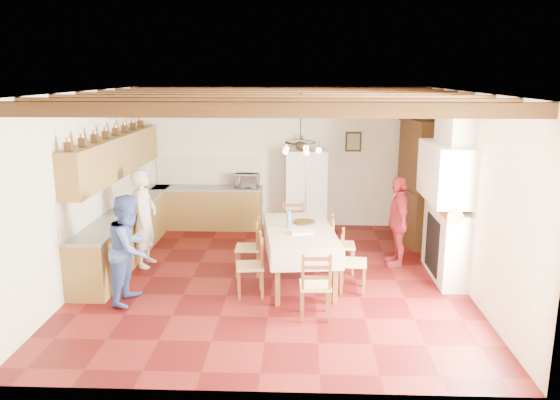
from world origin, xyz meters
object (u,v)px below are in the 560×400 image
object	(u,v)px
hutch	(420,182)
person_woman_blue	(130,249)
chair_left_far	(248,246)
chair_right_near	(353,261)
refrigerator	(306,190)
chair_left_near	(250,265)
chair_right_far	(343,244)
chair_end_near	(315,284)
microwave	(247,181)
chair_end_far	(294,230)
dining_table	(300,234)
person_woman_red	(398,221)
person_man	(145,218)

from	to	relation	value
hutch	person_woman_blue	world-z (taller)	hutch
chair_left_far	chair_right_near	world-z (taller)	same
refrigerator	chair_left_near	xyz separation A→B (m)	(-0.86, -3.65, -0.37)
hutch	chair_right_near	distance (m)	3.05
chair_right_far	chair_end_near	world-z (taller)	same
hutch	chair_end_near	world-z (taller)	hutch
chair_end_near	person_woman_blue	distance (m)	2.74
chair_end_near	person_woman_blue	world-z (taller)	person_woman_blue
chair_end_near	chair_left_far	bearing A→B (deg)	-58.80
refrigerator	microwave	bearing A→B (deg)	179.18
chair_left_far	chair_end_far	xyz separation A→B (m)	(0.74, 1.01, 0.00)
hutch	chair_left_near	size ratio (longest dim) A/B	2.53
chair_right_far	person_woman_blue	size ratio (longest dim) A/B	0.60
chair_right_near	chair_left_far	bearing A→B (deg)	74.60
hutch	chair_left_far	xyz separation A→B (m)	(-3.18, -1.88, -0.73)
chair_end_near	person_woman_blue	size ratio (longest dim) A/B	0.60
chair_right_far	microwave	size ratio (longest dim) A/B	1.91
dining_table	chair_right_near	world-z (taller)	chair_right_near
chair_end_far	person_woman_blue	size ratio (longest dim) A/B	0.60
chair_left_near	refrigerator	bearing A→B (deg)	158.76
person_woman_blue	microwave	xyz separation A→B (m)	(1.32, 3.90, 0.24)
hutch	chair_right_far	xyz separation A→B (m)	(-1.60, -1.70, -0.73)
chair_left_far	microwave	world-z (taller)	microwave
person_woman_red	hutch	bearing A→B (deg)	152.37
person_woman_red	chair_right_far	bearing A→B (deg)	-70.44
refrigerator	person_man	bearing A→B (deg)	-141.23
person_woman_blue	person_woman_red	bearing A→B (deg)	-61.26
refrigerator	chair_end_near	bearing A→B (deg)	-90.82
dining_table	chair_left_far	xyz separation A→B (m)	(-0.85, 0.31, -0.32)
hutch	dining_table	world-z (taller)	hutch
dining_table	person_man	distance (m)	2.75
chair_left_far	chair_left_near	bearing A→B (deg)	6.83
person_woman_blue	microwave	distance (m)	4.13
person_woman_blue	hutch	bearing A→B (deg)	-51.32
dining_table	chair_right_far	xyz separation A→B (m)	(0.72, 0.49, -0.32)
refrigerator	microwave	distance (m)	1.27
refrigerator	person_woman_red	distance (m)	2.71
person_man	chair_right_near	bearing A→B (deg)	-102.91
hutch	chair_left_near	bearing A→B (deg)	-145.87
chair_right_near	person_woman_blue	size ratio (longest dim) A/B	0.60
chair_left_near	microwave	xyz separation A→B (m)	(-0.39, 3.63, 0.56)
person_man	person_woman_blue	bearing A→B (deg)	-168.58
chair_right_far	chair_left_far	bearing A→B (deg)	97.87
chair_left_near	person_woman_blue	bearing A→B (deg)	-88.87
person_man	refrigerator	bearing A→B (deg)	-45.62
chair_left_near	person_woman_red	world-z (taller)	person_woman_red
dining_table	person_woman_red	world-z (taller)	person_woman_red
microwave	chair_right_near	bearing A→B (deg)	-57.51
dining_table	chair_end_far	size ratio (longest dim) A/B	2.22
chair_right_near	hutch	bearing A→B (deg)	-24.29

